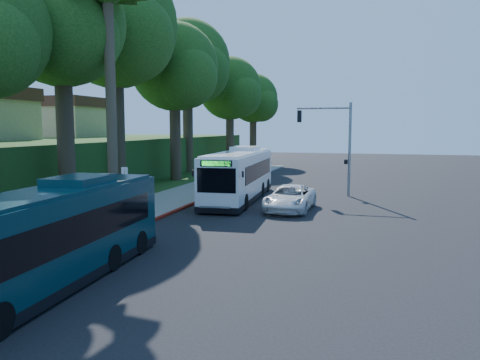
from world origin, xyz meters
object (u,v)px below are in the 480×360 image
(teal_bus, at_px, (51,236))
(pickup, at_px, (290,198))
(bus_shelter, at_px, (115,188))
(white_bus, at_px, (240,174))

(teal_bus, relative_size, pickup, 2.07)
(bus_shelter, distance_m, pickup, 10.58)
(pickup, bearing_deg, white_bus, 143.53)
(white_bus, height_order, teal_bus, white_bus)
(bus_shelter, distance_m, teal_bus, 11.16)
(white_bus, distance_m, teal_bus, 19.41)
(bus_shelter, relative_size, teal_bus, 0.28)
(pickup, bearing_deg, teal_bus, -105.69)
(bus_shelter, height_order, pickup, bus_shelter)
(bus_shelter, height_order, teal_bus, teal_bus)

